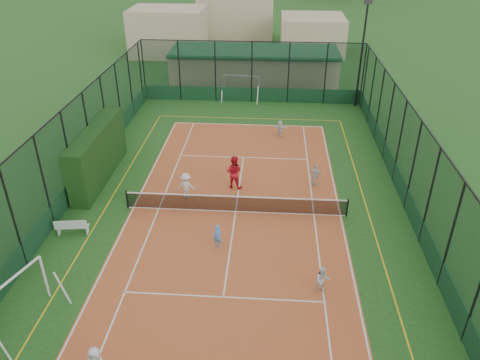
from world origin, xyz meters
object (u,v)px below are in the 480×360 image
object	(u,v)px
coach	(234,172)
futsal_goal_near	(15,302)
child_far_right	(315,175)
child_near_right	(322,280)
futsal_goal_far	(242,88)
clubhouse	(254,67)
white_bench	(72,226)
child_far_back	(280,129)
child_near_mid	(218,236)
child_far_left	(186,186)
floodlight_ne	(361,56)

from	to	relation	value
coach	futsal_goal_near	bearing A→B (deg)	68.52
child_far_right	child_near_right	bearing A→B (deg)	113.86
futsal_goal_far	clubhouse	bearing A→B (deg)	85.88
clubhouse	child_near_right	world-z (taller)	clubhouse
white_bench	child_far_back	xyz separation A→B (m)	(10.16, 12.41, 0.16)
futsal_goal_far	child_far_right	xyz separation A→B (m)	(5.23, -14.48, -0.33)
white_bench	futsal_goal_far	bearing A→B (deg)	62.88
child_near_mid	child_far_right	bearing A→B (deg)	65.45
clubhouse	child_near_mid	world-z (taller)	clubhouse
clubhouse	child_near_right	bearing A→B (deg)	-81.75
white_bench	futsal_goal_near	bearing A→B (deg)	-96.28
child_far_left	coach	world-z (taller)	coach
child_far_right	coach	size ratio (longest dim) A/B	0.69
floodlight_ne	coach	distance (m)	16.92
child_near_mid	child_far_left	distance (m)	4.80
child_far_right	child_near_mid	bearing A→B (deg)	77.02
futsal_goal_far	child_near_right	xyz separation A→B (m)	(4.91, -23.35, -0.38)
white_bench	child_near_mid	size ratio (longest dim) A/B	1.31
floodlight_ne	coach	xyz separation A→B (m)	(-8.90, -14.04, -3.13)
white_bench	child_far_back	distance (m)	16.04
child_near_right	child_near_mid	bearing A→B (deg)	142.88
futsal_goal_near	coach	distance (m)	13.08
clubhouse	child_near_mid	xyz separation A→B (m)	(-0.60, -25.05, -0.97)
floodlight_ne	child_near_right	size ratio (longest dim) A/B	6.59
floodlight_ne	child_far_left	world-z (taller)	floodlight_ne
clubhouse	child_near_mid	bearing A→B (deg)	-91.36
clubhouse	coach	xyz separation A→B (m)	(-0.30, -19.44, -0.58)
white_bench	coach	bearing A→B (deg)	25.92
clubhouse	child_near_right	size ratio (longest dim) A/B	12.14
child_far_right	white_bench	bearing A→B (deg)	50.59
clubhouse	coach	world-z (taller)	clubhouse
clubhouse	child_far_left	size ratio (longest dim) A/B	9.99
white_bench	child_far_back	bearing A→B (deg)	42.62
clubhouse	child_far_right	distance (m)	19.44
futsal_goal_far	child_near_right	size ratio (longest dim) A/B	2.51
child_far_right	coach	distance (m)	4.69
child_far_right	child_far_back	xyz separation A→B (m)	(-1.99, 6.84, -0.08)
clubhouse	white_bench	size ratio (longest dim) A/B	9.70
futsal_goal_near	futsal_goal_far	xyz separation A→B (m)	(6.74, 25.84, -0.01)
white_bench	futsal_goal_near	world-z (taller)	futsal_goal_near
child_far_left	white_bench	bearing A→B (deg)	39.63
futsal_goal_far	child_near_mid	bearing A→B (deg)	-82.15
child_near_mid	child_far_left	size ratio (longest dim) A/B	0.78
child_near_mid	child_far_left	xyz separation A→B (m)	(-2.22, 4.25, 0.16)
futsal_goal_far	child_near_mid	size ratio (longest dim) A/B	2.63
futsal_goal_far	child_far_back	xyz separation A→B (m)	(3.24, -7.65, -0.41)
child_far_left	child_near_mid	bearing A→B (deg)	120.59
child_near_right	child_far_right	world-z (taller)	child_far_right
futsal_goal_far	child_near_right	bearing A→B (deg)	-71.07
clubhouse	child_far_left	bearing A→B (deg)	-97.70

